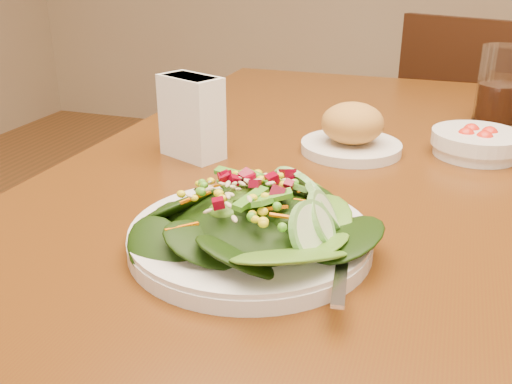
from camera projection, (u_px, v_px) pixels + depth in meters
The scene contains 7 objects.
dining_table at pixel (359, 231), 0.89m from camera, with size 0.90×1.40×0.75m.
chair_far at pixel (468, 152), 1.80m from camera, with size 0.54×0.54×0.88m.
salad_plate at pixel (258, 224), 0.62m from camera, with size 0.27×0.27×0.08m.
bread_plate at pixel (352, 132), 0.92m from camera, with size 0.16×0.16×0.08m.
tomato_bowl at pixel (476, 143), 0.91m from camera, with size 0.14×0.14×0.05m.
drinking_glass at pixel (499, 90), 1.08m from camera, with size 0.08×0.08×0.14m.
napkin_holder at pixel (192, 115), 0.89m from camera, with size 0.11×0.09×0.13m.
Camera 1 is at (0.11, -0.80, 1.05)m, focal length 40.00 mm.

